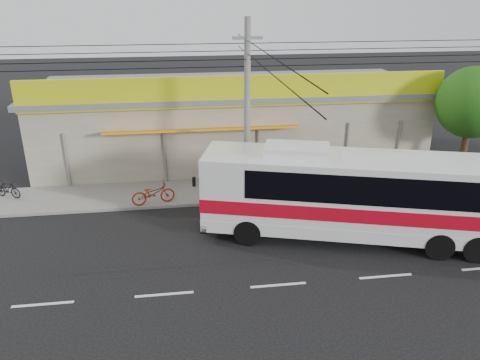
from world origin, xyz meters
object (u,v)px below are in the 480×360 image
at_px(utility_pole, 247,54).
at_px(tree_near, 475,105).
at_px(coach_bus, 366,192).
at_px(motorbike_red, 153,193).
at_px(motorbike_dark, 8,189).

height_order(utility_pole, tree_near, utility_pole).
bearing_deg(coach_bus, motorbike_red, 169.88).
relative_size(coach_bus, tree_near, 2.13).
distance_m(utility_pole, tree_near, 12.68).
bearing_deg(motorbike_dark, motorbike_red, -77.60).
bearing_deg(tree_near, coach_bus, -145.00).
bearing_deg(utility_pole, tree_near, 7.77).
relative_size(coach_bus, motorbike_dark, 8.78).
height_order(motorbike_dark, utility_pole, utility_pole).
relative_size(coach_bus, motorbike_red, 6.35).
distance_m(motorbike_red, utility_pole, 7.87).
relative_size(motorbike_red, tree_near, 0.34).
height_order(motorbike_red, motorbike_dark, motorbike_red).
distance_m(coach_bus, motorbike_dark, 17.08).
bearing_deg(motorbike_dark, coach_bus, -85.03).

